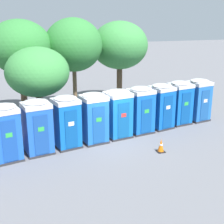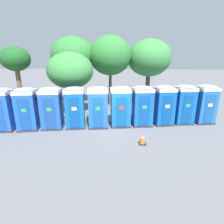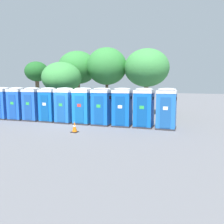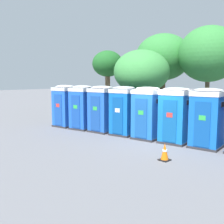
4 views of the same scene
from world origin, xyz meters
The scene contains 13 objects.
ground_plane centered at (0.00, 0.00, 0.00)m, with size 120.00×120.00×0.00m, color slate.
portapotty_0 centered at (-6.29, -1.06, 1.28)m, with size 1.40×1.39×2.54m.
portapotty_1 centered at (-4.89, -0.81, 1.28)m, with size 1.40×1.42×2.54m.
portapotty_2 centered at (-3.51, -0.51, 1.28)m, with size 1.42×1.39×2.54m.
portapotty_3 centered at (-2.12, -0.23, 1.28)m, with size 1.38×1.40×2.54m.
portapotty_4 centered at (-0.71, -0.06, 1.28)m, with size 1.38×1.37×2.54m.
portapotty_5 centered at (0.68, 0.23, 1.28)m, with size 1.41×1.38×2.54m.
portapotty_6 centered at (2.07, 0.48, 1.28)m, with size 1.40×1.37×2.54m.
street_tree_0 centered at (-3.08, 2.29, 3.31)m, with size 3.34×3.34×4.64m.
street_tree_2 centered at (-3.72, 5.34, 4.36)m, with size 3.79×3.79×5.99m.
street_tree_3 centered at (-8.64, 4.64, 4.02)m, with size 2.48×2.48×5.18m.
street_tree_4 centered at (-0.45, 5.42, 4.38)m, with size 3.64×3.64×6.08m.
traffic_cone centered at (1.91, -2.28, 0.31)m, with size 0.36×0.36×0.64m.
Camera 4 is at (7.22, -9.94, 2.92)m, focal length 42.00 mm.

